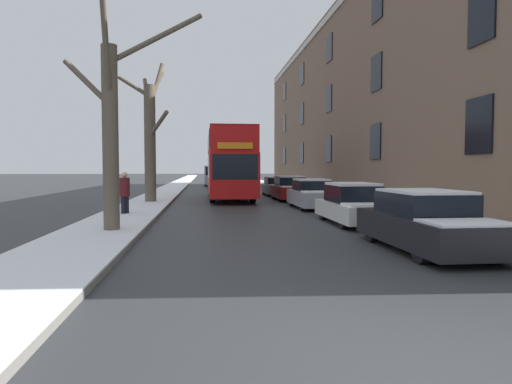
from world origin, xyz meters
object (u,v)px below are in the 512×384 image
object	(u,v)px
bare_tree_left_0	(112,127)
bare_tree_left_1	(150,136)
parked_car_2	(312,195)
parked_car_1	(354,205)
pedestrian_left_sidewalk	(125,192)
parked_car_3	(290,189)
parked_car_4	(277,187)
oncoming_van	(213,175)
parked_car_0	(426,223)
double_decker_bus	(229,161)

from	to	relation	value
bare_tree_left_0	bare_tree_left_1	world-z (taller)	bare_tree_left_1
parked_car_2	parked_car_1	bearing A→B (deg)	-90.00
pedestrian_left_sidewalk	parked_car_2	bearing A→B (deg)	-34.19
parked_car_1	pedestrian_left_sidewalk	world-z (taller)	pedestrian_left_sidewalk
parked_car_3	parked_car_4	world-z (taller)	parked_car_3
bare_tree_left_1	oncoming_van	distance (m)	25.98
parked_car_0	parked_car_1	xyz separation A→B (m)	(0.00, 5.24, -0.01)
parked_car_2	pedestrian_left_sidewalk	bearing A→B (deg)	-159.17
double_decker_bus	parked_car_3	world-z (taller)	double_decker_bus
parked_car_1	parked_car_3	bearing A→B (deg)	90.00
parked_car_0	bare_tree_left_1	bearing A→B (deg)	118.38
parked_car_3	parked_car_4	distance (m)	4.98
bare_tree_left_0	parked_car_0	size ratio (longest dim) A/B	1.49
parked_car_3	bare_tree_left_0	bearing A→B (deg)	-119.69
parked_car_0	pedestrian_left_sidewalk	xyz separation A→B (m)	(-8.30, 8.26, 0.32)
parked_car_3	parked_car_0	bearing A→B (deg)	-90.00
parked_car_0	parked_car_2	world-z (taller)	parked_car_0
double_decker_bus	parked_car_1	world-z (taller)	double_decker_bus
parked_car_1	double_decker_bus	bearing A→B (deg)	105.07
bare_tree_left_0	double_decker_bus	bearing A→B (deg)	74.46
parked_car_0	parked_car_2	distance (m)	11.42
parked_car_4	pedestrian_left_sidewalk	distance (m)	16.16
bare_tree_left_0	parked_car_4	distance (m)	20.39
bare_tree_left_0	parked_car_4	size ratio (longest dim) A/B	1.65
parked_car_1	parked_car_2	distance (m)	6.17
parked_car_3	oncoming_van	world-z (taller)	oncoming_van
oncoming_van	bare_tree_left_1	bearing A→B (deg)	-98.62
parked_car_2	bare_tree_left_1	bearing A→B (deg)	156.65
parked_car_1	parked_car_2	bearing A→B (deg)	90.00
bare_tree_left_1	parked_car_4	bearing A→B (deg)	41.95
double_decker_bus	oncoming_van	xyz separation A→B (m)	(-0.57, 21.87, -1.20)
parked_car_2	bare_tree_left_0	bearing A→B (deg)	-134.41
bare_tree_left_0	pedestrian_left_sidewalk	distance (m)	5.29
double_decker_bus	parked_car_0	xyz separation A→B (m)	(3.59, -18.59, -1.73)
double_decker_bus	parked_car_2	xyz separation A→B (m)	(3.59, -7.17, -1.73)
bare_tree_left_1	parked_car_0	xyz separation A→B (m)	(8.04, -14.89, -3.00)
parked_car_3	pedestrian_left_sidewalk	size ratio (longest dim) A/B	2.36
bare_tree_left_1	parked_car_3	xyz separation A→B (m)	(8.04, 2.25, -2.98)
double_decker_bus	parked_car_4	bearing A→B (deg)	44.49
bare_tree_left_0	parked_car_2	world-z (taller)	bare_tree_left_0
bare_tree_left_1	pedestrian_left_sidewalk	world-z (taller)	bare_tree_left_1
bare_tree_left_1	parked_car_1	xyz separation A→B (m)	(8.04, -9.65, -3.01)
parked_car_1	oncoming_van	world-z (taller)	oncoming_van
parked_car_3	pedestrian_left_sidewalk	distance (m)	12.15
bare_tree_left_0	parked_car_3	world-z (taller)	bare_tree_left_0
parked_car_2	parked_car_3	world-z (taller)	parked_car_3
parked_car_1	parked_car_3	xyz separation A→B (m)	(-0.00, 11.89, 0.03)
parked_car_0	parked_car_2	size ratio (longest dim) A/B	1.06
bare_tree_left_0	parked_car_1	world-z (taller)	bare_tree_left_0
parked_car_2	parked_car_3	bearing A→B (deg)	90.00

